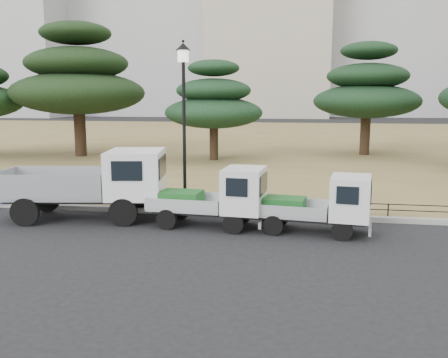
% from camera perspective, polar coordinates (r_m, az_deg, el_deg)
% --- Properties ---
extents(ground, '(220.00, 220.00, 0.00)m').
position_cam_1_polar(ground, '(13.63, -1.41, -6.76)').
color(ground, black).
extents(lawn, '(120.00, 56.00, 0.15)m').
position_cam_1_polar(lawn, '(43.68, 6.28, 4.45)').
color(lawn, olive).
rests_on(lawn, ground).
extents(curb, '(120.00, 0.25, 0.16)m').
position_cam_1_polar(curb, '(16.09, 0.36, -3.95)').
color(curb, gray).
rests_on(curb, ground).
extents(truck_large, '(5.20, 2.71, 2.16)m').
position_cam_1_polar(truck_large, '(16.02, -14.67, -0.22)').
color(truck_large, black).
rests_on(truck_large, ground).
extents(truck_kei_front, '(3.45, 1.67, 1.77)m').
position_cam_1_polar(truck_kei_front, '(14.60, -0.88, -2.10)').
color(truck_kei_front, black).
rests_on(truck_kei_front, ground).
extents(truck_kei_rear, '(3.29, 1.70, 1.65)m').
position_cam_1_polar(truck_kei_rear, '(14.19, 11.05, -2.85)').
color(truck_kei_rear, black).
rests_on(truck_kei_rear, ground).
extents(street_lamp, '(0.48, 0.48, 5.32)m').
position_cam_1_polar(street_lamp, '(16.25, -4.62, 9.20)').
color(street_lamp, black).
rests_on(street_lamp, lawn).
extents(pipe_fence, '(38.00, 0.04, 0.40)m').
position_cam_1_polar(pipe_fence, '(16.16, 0.44, -2.58)').
color(pipe_fence, black).
rests_on(pipe_fence, lawn).
extents(pine_west_near, '(8.08, 8.08, 8.08)m').
position_cam_1_polar(pine_west_near, '(32.13, -16.38, 10.83)').
color(pine_west_near, black).
rests_on(pine_west_near, lawn).
extents(pine_center_left, '(5.63, 5.63, 5.72)m').
position_cam_1_polar(pine_center_left, '(28.88, -1.18, 8.72)').
color(pine_center_left, black).
rests_on(pine_center_left, lawn).
extents(pine_center_right, '(6.60, 6.60, 7.00)m').
position_cam_1_polar(pine_center_right, '(32.81, 16.03, 9.75)').
color(pine_center_right, black).
rests_on(pine_center_right, lawn).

